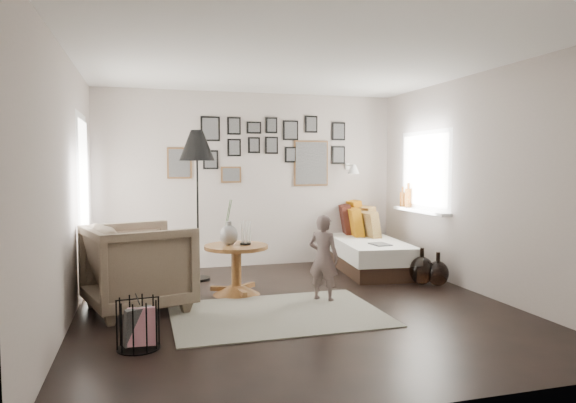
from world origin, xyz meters
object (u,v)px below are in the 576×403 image
object	(u,v)px
armchair	(139,267)
demijohn_large	(422,270)
vase	(229,231)
floor_lamp	(197,151)
daybed	(364,248)
child	(323,258)
magazine_basket	(138,324)
demijohn_small	(438,273)
pedestal_table	(236,272)

from	to	relation	value
armchair	demijohn_large	distance (m)	3.48
vase	floor_lamp	distance (m)	1.31
armchair	floor_lamp	bearing A→B (deg)	-48.39
daybed	child	bearing A→B (deg)	-121.38
demijohn_large	armchair	bearing A→B (deg)	-176.17
daybed	magazine_basket	bearing A→B (deg)	-134.96
magazine_basket	child	distance (m)	2.25
demijohn_small	daybed	bearing A→B (deg)	109.26
pedestal_table	floor_lamp	world-z (taller)	floor_lamp
demijohn_large	demijohn_small	size ratio (longest dim) A/B	1.10
floor_lamp	demijohn_small	bearing A→B (deg)	-21.65
daybed	demijohn_large	distance (m)	1.19
demijohn_large	child	distance (m)	1.56
magazine_basket	demijohn_small	bearing A→B (deg)	19.82
demijohn_large	child	xyz separation A→B (m)	(-1.48, -0.41, 0.30)
vase	floor_lamp	xyz separation A→B (m)	(-0.27, 0.86, 0.95)
vase	magazine_basket	size ratio (longest dim) A/B	1.27
daybed	pedestal_table	bearing A→B (deg)	-148.04
magazine_basket	demijohn_large	bearing A→B (deg)	22.37
vase	child	xyz separation A→B (m)	(0.97, -0.56, -0.26)
vase	magazine_basket	distance (m)	1.95
vase	demijohn_small	bearing A→B (deg)	-6.09
vase	daybed	world-z (taller)	vase
vase	demijohn_large	world-z (taller)	vase
demijohn_large	child	size ratio (longest dim) A/B	0.48
pedestal_table	floor_lamp	bearing A→B (deg)	111.79
daybed	demijohn_large	size ratio (longest dim) A/B	4.43
floor_lamp	child	distance (m)	2.25
armchair	demijohn_small	xyz separation A→B (m)	(3.62, 0.11, -0.30)
floor_lamp	demijohn_small	size ratio (longest dim) A/B	4.63
vase	demijohn_large	xyz separation A→B (m)	(2.45, -0.16, -0.57)
daybed	floor_lamp	bearing A→B (deg)	-170.99
pedestal_table	magazine_basket	world-z (taller)	pedestal_table
floor_lamp	magazine_basket	bearing A→B (deg)	-106.84
demijohn_small	floor_lamp	bearing A→B (deg)	158.35
vase	magazine_basket	xyz separation A→B (m)	(-1.01, -1.58, -0.54)
vase	armchair	size ratio (longest dim) A/B	0.53
floor_lamp	magazine_basket	world-z (taller)	floor_lamp
armchair	demijohn_large	size ratio (longest dim) A/B	2.14
demijohn_small	child	xyz separation A→B (m)	(-1.63, -0.29, 0.32)
pedestal_table	magazine_basket	bearing A→B (deg)	-125.01
child	armchair	bearing A→B (deg)	36.81
armchair	child	world-z (taller)	child
daybed	demijohn_small	xyz separation A→B (m)	(0.44, -1.27, -0.15)
floor_lamp	demijohn_large	world-z (taller)	floor_lamp
pedestal_table	child	size ratio (longest dim) A/B	0.77
demijohn_small	child	bearing A→B (deg)	-170.04
pedestal_table	child	xyz separation A→B (m)	(0.89, -0.54, 0.21)
pedestal_table	daybed	bearing A→B (deg)	25.98
demijohn_large	demijohn_small	world-z (taller)	demijohn_large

